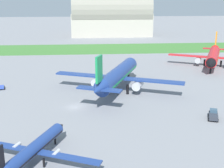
{
  "coord_description": "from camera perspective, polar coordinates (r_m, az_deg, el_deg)",
  "views": [
    {
      "loc": [
        3.53,
        -66.93,
        25.74
      ],
      "look_at": [
        9.38,
        8.27,
        3.0
      ],
      "focal_mm": 47.88,
      "sensor_mm": 36.0,
      "label": 1
    }
  ],
  "objects": [
    {
      "name": "airplane_parked_jet_far",
      "position": [
        115.57,
        18.76,
        5.11
      ],
      "size": [
        30.26,
        30.14,
        11.48
      ],
      "rotation": [
        0.0,
        0.0,
        4.27
      ],
      "color": "red",
      "rests_on": "ground_plane"
    },
    {
      "name": "hangar_distant",
      "position": [
        197.84,
        -0.2,
        13.33
      ],
      "size": [
        50.29,
        29.36,
        31.58
      ],
      "color": "#B2AD9E",
      "rests_on": "ground_plane"
    },
    {
      "name": "ground_plane",
      "position": [
        71.8,
        -6.99,
        -4.36
      ],
      "size": [
        600.0,
        600.0,
        0.0
      ],
      "primitive_type": "plane",
      "color": "gray"
    },
    {
      "name": "airplane_midfield_jet",
      "position": [
        80.98,
        1.02,
        1.63
      ],
      "size": [
        34.3,
        34.08,
        12.74
      ],
      "rotation": [
        0.0,
        0.0,
        1.18
      ],
      "color": "navy",
      "rests_on": "ground_plane"
    },
    {
      "name": "airplane_foreground_turboprop",
      "position": [
        49.49,
        -14.69,
        -11.86
      ],
      "size": [
        21.34,
        18.52,
        6.78
      ],
      "rotation": [
        0.0,
        0.0,
        1.17
      ],
      "color": "navy",
      "rests_on": "ground_plane"
    },
    {
      "name": "grass_taxiway_strip",
      "position": [
        147.8,
        -5.79,
        6.68
      ],
      "size": [
        360.0,
        28.0,
        0.08
      ],
      "primitive_type": "cube",
      "color": "#3D7533",
      "rests_on": "ground_plane"
    },
    {
      "name": "pushback_tug_near_gate",
      "position": [
        67.84,
        18.78,
        -5.63
      ],
      "size": [
        3.03,
        4.0,
        1.95
      ],
      "rotation": [
        0.0,
        0.0,
        1.22
      ],
      "color": "#2D333D",
      "rests_on": "ground_plane"
    },
    {
      "name": "baggage_cart_midfield",
      "position": [
        89.79,
        -20.39,
        -0.59
      ],
      "size": [
        2.31,
        2.75,
        0.9
      ],
      "rotation": [
        0.0,
        0.0,
        4.98
      ],
      "color": "#334FB2",
      "rests_on": "ground_plane"
    }
  ]
}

